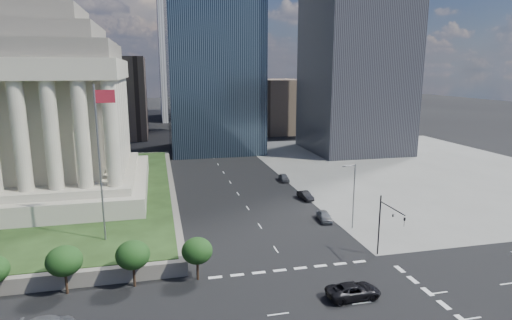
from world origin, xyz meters
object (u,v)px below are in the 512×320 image
object	(u,v)px
war_memorial	(38,83)
parked_sedan_near	(324,216)
street_lamp_north	(353,192)
pickup_truck	(353,291)
traffic_signal_ne	(387,221)
flagpole	(100,155)
parked_sedan_mid	(305,196)
parked_sedan_far	(284,178)

from	to	relation	value
war_memorial	parked_sedan_near	distance (m)	52.67
street_lamp_north	pickup_truck	bearing A→B (deg)	-114.93
traffic_signal_ne	pickup_truck	size ratio (longest dim) A/B	1.38
flagpole	parked_sedan_mid	bearing A→B (deg)	26.43
war_memorial	parked_sedan_near	size ratio (longest dim) A/B	8.58
pickup_truck	parked_sedan_far	size ratio (longest dim) A/B	1.29
street_lamp_north	pickup_truck	world-z (taller)	street_lamp_north
parked_sedan_mid	parked_sedan_far	distance (m)	13.70
flagpole	parked_sedan_mid	world-z (taller)	flagpole
street_lamp_north	parked_sedan_far	xyz separation A→B (m)	(-1.83, 29.27, -4.89)
pickup_truck	parked_sedan_far	distance (m)	48.59
war_memorial	flagpole	size ratio (longest dim) A/B	1.95
war_memorial	parked_sedan_far	bearing A→B (deg)	7.85
pickup_truck	flagpole	bearing A→B (deg)	54.64
war_memorial	parked_sedan_mid	xyz separation A→B (m)	(45.50, -7.43, -20.67)
traffic_signal_ne	parked_sedan_far	xyz separation A→B (m)	(-1.00, 40.58, -4.48)
war_memorial	parked_sedan_far	distance (m)	50.35
flagpole	parked_sedan_mid	distance (m)	39.22
war_memorial	parked_sedan_far	world-z (taller)	war_memorial
parked_sedan_far	parked_sedan_near	bearing A→B (deg)	-87.88
parked_sedan_near	flagpole	bearing A→B (deg)	-164.90
parked_sedan_near	parked_sedan_mid	world-z (taller)	parked_sedan_near
war_memorial	flagpole	bearing A→B (deg)	-63.11
parked_sedan_near	parked_sedan_far	bearing A→B (deg)	94.26
war_memorial	parked_sedan_far	xyz separation A→B (m)	(45.50, 6.27, -20.63)
flagpole	parked_sedan_far	size ratio (longest dim) A/B	4.44
flagpole	street_lamp_north	distance (m)	35.95
war_memorial	traffic_signal_ne	xyz separation A→B (m)	(46.50, -34.30, -16.15)
parked_sedan_mid	parked_sedan_far	bearing A→B (deg)	83.25
parked_sedan_far	street_lamp_north	bearing A→B (deg)	-82.20
parked_sedan_near	parked_sedan_mid	bearing A→B (deg)	91.77
war_memorial	parked_sedan_mid	size ratio (longest dim) A/B	8.75
street_lamp_north	parked_sedan_mid	size ratio (longest dim) A/B	2.24
traffic_signal_ne	parked_sedan_mid	bearing A→B (deg)	92.13
traffic_signal_ne	street_lamp_north	world-z (taller)	street_lamp_north
war_memorial	street_lamp_north	bearing A→B (deg)	-25.92
pickup_truck	parked_sedan_near	xyz separation A→B (m)	(5.99, 22.79, -0.03)
traffic_signal_ne	parked_sedan_near	bearing A→B (deg)	97.21
flagpole	street_lamp_north	xyz separation A→B (m)	(35.16, 1.00, -7.45)
flagpole	parked_sedan_far	bearing A→B (deg)	42.25
traffic_signal_ne	street_lamp_north	xyz separation A→B (m)	(0.83, 11.30, 0.41)
traffic_signal_ne	parked_sedan_far	bearing A→B (deg)	91.41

